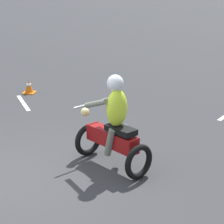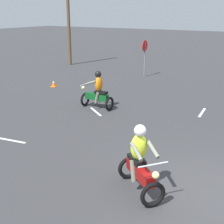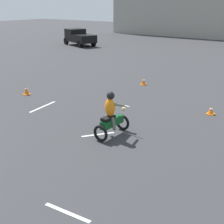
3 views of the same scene
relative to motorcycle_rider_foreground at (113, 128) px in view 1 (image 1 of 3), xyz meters
name	(u,v)px [view 1 (image 1 of 3)]	position (x,y,z in m)	size (l,w,h in m)	color
ground_plane	(17,181)	(0.80, -1.47, -0.73)	(120.00, 120.00, 0.00)	#333335
motorcycle_rider_foreground	(113,128)	(0.00, 0.00, 0.00)	(1.34, 1.47, 1.66)	black
traffic_cone_mid_left	(29,87)	(-4.28, -3.06, -0.55)	(0.32, 0.32, 0.36)	orange
lane_stripe_sw	(23,103)	(-3.36, -2.90, -0.72)	(0.10, 1.43, 0.01)	silver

